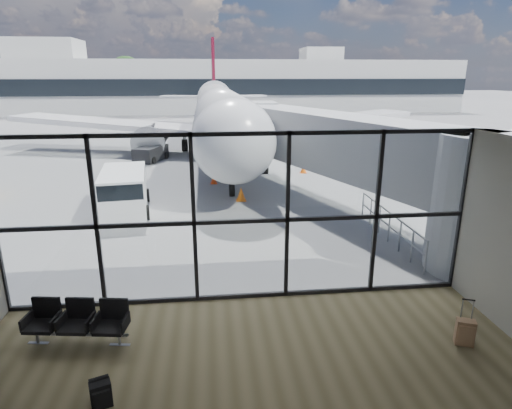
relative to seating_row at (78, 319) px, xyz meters
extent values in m
plane|color=slate|center=(3.80, 41.57, -0.56)|extent=(220.00, 220.00, 0.00)
cube|color=brown|center=(3.80, -2.43, -0.55)|extent=(12.00, 8.00, 0.01)
cube|color=silver|center=(3.80, -2.43, 3.94)|extent=(12.00, 8.00, 0.02)
cube|color=white|center=(3.80, 1.57, 1.69)|extent=(12.00, 0.04, 4.50)
cube|color=black|center=(3.80, 1.57, -0.50)|extent=(12.00, 0.12, 0.10)
cube|color=black|center=(3.80, 1.57, 1.64)|extent=(12.00, 0.12, 0.10)
cube|color=black|center=(3.80, 1.57, 3.88)|extent=(12.00, 0.12, 0.10)
cube|color=black|center=(0.20, 1.57, 1.69)|extent=(0.10, 0.12, 4.50)
cube|color=black|center=(2.60, 1.57, 1.69)|extent=(0.10, 0.12, 4.50)
cube|color=black|center=(5.00, 1.57, 1.69)|extent=(0.10, 0.12, 4.50)
cube|color=black|center=(7.40, 1.57, 1.69)|extent=(0.10, 0.12, 4.50)
cube|color=black|center=(9.80, 1.57, 1.69)|extent=(0.10, 0.12, 4.50)
cylinder|color=gray|center=(11.00, 2.57, 1.54)|extent=(2.80, 2.80, 4.20)
cube|color=gray|center=(8.35, 9.57, 2.44)|extent=(7.45, 14.81, 2.40)
cube|color=gray|center=(5.70, 16.57, 2.44)|extent=(2.60, 2.20, 2.60)
cylinder|color=gray|center=(4.90, 16.57, 0.34)|extent=(0.20, 0.20, 1.80)
cylinder|color=gray|center=(6.50, 16.57, 0.34)|extent=(0.20, 0.20, 1.80)
cylinder|color=black|center=(5.70, 16.57, -0.31)|extent=(1.80, 0.56, 0.56)
cylinder|color=gray|center=(9.40, 2.37, -0.01)|extent=(0.06, 0.06, 1.10)
cylinder|color=gray|center=(9.40, 3.27, -0.01)|extent=(0.06, 0.06, 1.10)
cylinder|color=gray|center=(9.40, 4.17, -0.01)|extent=(0.06, 0.06, 1.10)
cylinder|color=gray|center=(9.40, 5.07, -0.01)|extent=(0.06, 0.06, 1.10)
cylinder|color=gray|center=(9.40, 5.97, -0.01)|extent=(0.06, 0.06, 1.10)
cylinder|color=gray|center=(9.40, 6.87, -0.01)|extent=(0.06, 0.06, 1.10)
cylinder|color=gray|center=(9.40, 7.77, -0.01)|extent=(0.06, 0.06, 1.10)
cylinder|color=gray|center=(9.40, 5.07, 0.52)|extent=(0.06, 5.40, 0.06)
cylinder|color=gray|center=(9.40, 5.07, 0.04)|extent=(0.06, 5.40, 0.06)
cube|color=silver|center=(3.80, 63.57, 3.44)|extent=(80.00, 12.00, 8.00)
cube|color=black|center=(3.80, 57.47, 3.44)|extent=(80.00, 0.20, 2.40)
cube|color=silver|center=(-21.20, 63.57, 8.94)|extent=(10.00, 8.00, 3.00)
cube|color=silver|center=(21.80, 63.57, 8.44)|extent=(6.00, 6.00, 2.00)
cylinder|color=#382619|center=(-29.20, 73.57, 1.15)|extent=(0.50, 0.50, 3.42)
sphere|color=black|center=(-29.20, 73.57, 5.33)|extent=(6.27, 6.27, 6.27)
cylinder|color=#382619|center=(-23.20, 73.57, 0.79)|extent=(0.50, 0.50, 2.70)
sphere|color=black|center=(-23.20, 73.57, 4.09)|extent=(4.95, 4.95, 4.95)
cylinder|color=#382619|center=(-17.20, 73.57, 0.97)|extent=(0.50, 0.50, 3.06)
sphere|color=black|center=(-17.20, 73.57, 4.71)|extent=(5.61, 5.61, 5.61)
cylinder|color=#382619|center=(-11.20, 73.57, 1.15)|extent=(0.50, 0.50, 3.42)
sphere|color=black|center=(-11.20, 73.57, 5.33)|extent=(6.27, 6.27, 6.27)
cube|color=gray|center=(-0.02, -0.12, -0.30)|extent=(2.26, 0.42, 0.04)
cube|color=black|center=(-0.79, -0.01, -0.10)|extent=(0.72, 0.69, 0.08)
cube|color=black|center=(-0.74, 0.28, 0.17)|extent=(0.64, 0.17, 0.57)
cube|color=black|center=(-0.02, -0.12, -0.10)|extent=(0.72, 0.69, 0.08)
cube|color=black|center=(0.02, 0.16, 0.17)|extent=(0.64, 0.17, 0.57)
cube|color=black|center=(0.75, -0.24, -0.10)|extent=(0.72, 0.69, 0.08)
cube|color=black|center=(0.79, 0.05, 0.17)|extent=(0.64, 0.17, 0.57)
cylinder|color=gray|center=(-0.94, 0.01, -0.43)|extent=(0.06, 0.06, 0.26)
cylinder|color=gray|center=(0.90, -0.26, -0.43)|extent=(0.06, 0.06, 0.26)
cube|color=black|center=(0.94, -2.11, -0.31)|extent=(0.42, 0.34, 0.51)
cube|color=black|center=(0.98, -2.24, -0.31)|extent=(0.30, 0.17, 0.34)
cylinder|color=black|center=(0.90, -2.00, -0.05)|extent=(0.35, 0.21, 0.09)
cube|color=#967254|center=(8.57, -1.09, -0.24)|extent=(0.46, 0.37, 0.59)
cube|color=#967254|center=(8.52, -1.21, -0.24)|extent=(0.32, 0.16, 0.44)
cylinder|color=gray|center=(8.51, -0.95, 0.27)|extent=(0.03, 0.03, 0.49)
cylinder|color=gray|center=(8.71, -1.03, 0.27)|extent=(0.03, 0.03, 0.49)
cube|color=black|center=(8.61, -0.99, 0.51)|extent=(0.26, 0.13, 0.02)
cylinder|color=black|center=(8.51, -0.95, -0.53)|extent=(0.06, 0.07, 0.07)
cylinder|color=black|center=(8.71, -1.03, -0.53)|extent=(0.06, 0.07, 0.07)
cylinder|color=silver|center=(4.00, 24.88, 2.47)|extent=(3.99, 30.35, 3.74)
sphere|color=silver|center=(4.13, 9.72, 2.47)|extent=(3.74, 3.74, 3.74)
cone|color=silver|center=(3.85, 42.57, 2.78)|extent=(3.79, 6.10, 3.74)
cube|color=black|center=(4.12, 10.33, 2.98)|extent=(2.23, 1.23, 0.51)
cube|color=silver|center=(-4.60, 25.82, 1.61)|extent=(15.49, 7.84, 1.20)
cylinder|color=black|center=(-1.25, 23.83, 0.60)|extent=(2.15, 3.45, 2.12)
cube|color=silver|center=(0.62, 42.04, 2.88)|extent=(5.81, 2.89, 0.18)
cube|color=silver|center=(12.58, 25.97, 1.61)|extent=(15.47, 8.07, 1.20)
cylinder|color=black|center=(9.26, 23.92, 0.60)|extent=(2.15, 3.45, 2.12)
cube|color=silver|center=(7.09, 42.09, 2.88)|extent=(5.82, 2.98, 0.18)
cube|color=maroon|center=(3.85, 42.57, 6.11)|extent=(0.34, 3.84, 6.06)
cylinder|color=gray|center=(4.11, 11.74, 0.15)|extent=(0.20, 0.20, 1.42)
cylinder|color=black|center=(4.11, 11.74, -0.21)|extent=(0.26, 0.71, 0.71)
cylinder|color=black|center=(1.17, 25.37, -0.10)|extent=(0.46, 0.97, 0.97)
cylinder|color=black|center=(6.83, 25.41, -0.10)|extent=(0.46, 0.97, 0.97)
cube|color=white|center=(-0.70, 9.76, 0.36)|extent=(2.34, 4.40, 1.83)
cube|color=black|center=(-0.51, 8.22, 0.86)|extent=(1.86, 1.31, 0.64)
cylinder|color=black|center=(-1.44, 8.28, -0.24)|extent=(0.31, 0.66, 0.64)
cylinder|color=black|center=(0.38, 8.51, -0.24)|extent=(0.31, 0.66, 0.64)
cylinder|color=black|center=(-1.78, 11.01, -0.24)|extent=(0.31, 0.66, 0.64)
cylinder|color=black|center=(0.03, 11.23, -0.24)|extent=(0.31, 0.66, 0.64)
cube|color=black|center=(-1.00, 21.53, -0.03)|extent=(2.29, 3.20, 0.97)
cube|color=black|center=(-0.59, 22.62, 0.70)|extent=(1.94, 2.67, 1.00)
cylinder|color=black|center=(-1.98, 20.86, -0.32)|extent=(0.35, 0.52, 0.48)
cylinder|color=black|center=(-0.71, 20.38, -0.32)|extent=(0.35, 0.52, 0.48)
cylinder|color=black|center=(-1.30, 22.67, -0.32)|extent=(0.35, 0.52, 0.48)
cylinder|color=black|center=(-0.03, 22.20, -0.32)|extent=(0.35, 0.52, 0.48)
cube|color=#DA600B|center=(4.51, 10.92, -0.54)|extent=(0.46, 0.46, 0.03)
cone|color=#DA600B|center=(4.51, 10.92, -0.23)|extent=(0.44, 0.44, 0.66)
cube|color=#FF410D|center=(3.26, 14.43, -0.55)|extent=(0.37, 0.37, 0.03)
cone|color=#FF410D|center=(3.26, 14.43, -0.29)|extent=(0.35, 0.35, 0.53)
cube|color=#FF630D|center=(8.80, 16.55, -0.54)|extent=(0.40, 0.40, 0.03)
cone|color=#FF630D|center=(8.80, 16.55, -0.27)|extent=(0.38, 0.38, 0.58)
camera|label=1|loc=(3.02, -8.79, 5.25)|focal=30.00mm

